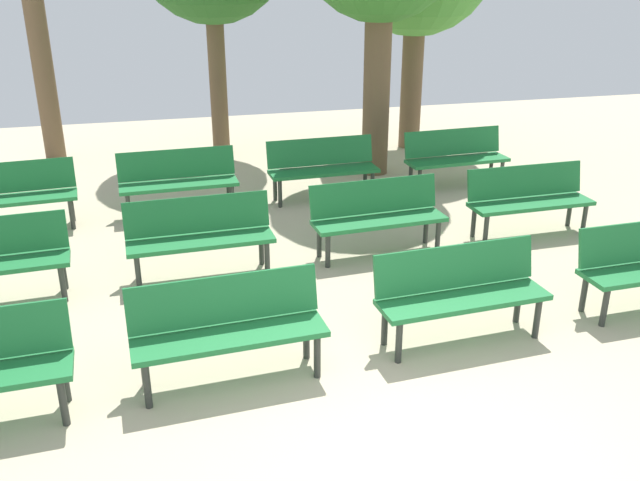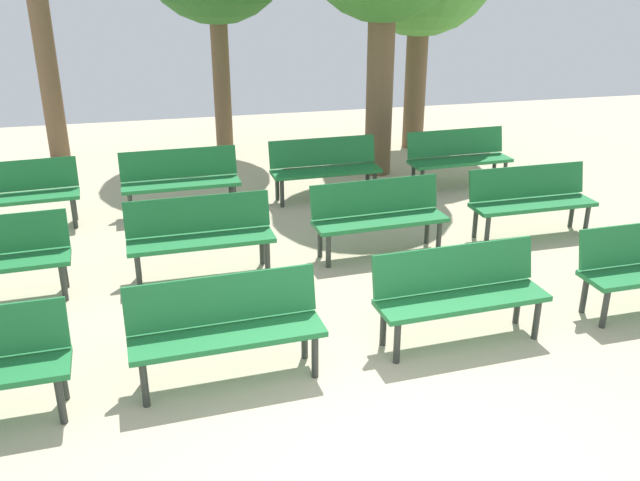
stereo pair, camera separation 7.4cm
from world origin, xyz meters
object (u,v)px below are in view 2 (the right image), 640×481
object	(u,v)px
bench_r0_c2	(459,289)
bench_r2_c2	(325,165)
bench_r1_c1	(200,232)
tree_1	(49,76)
bench_r1_c3	(531,197)
bench_r1_c2	(378,213)
bench_r2_c1	(180,178)
bench_r2_c0	(14,192)
bench_r2_c3	(458,155)
bench_r0_c1	(226,324)

from	to	relation	value
bench_r0_c2	bench_r2_c2	size ratio (longest dim) A/B	1.01
bench_r0_c2	bench_r1_c1	bearing A→B (deg)	134.25
tree_1	bench_r1_c3	bearing A→B (deg)	-40.78
bench_r1_c2	bench_r2_c1	world-z (taller)	same
bench_r0_c2	bench_r2_c0	distance (m)	5.96
bench_r2_c1	tree_1	xyz separation A→B (m)	(-1.95, 3.43, 0.94)
bench_r2_c0	tree_1	world-z (taller)	tree_1
bench_r1_c1	tree_1	size ratio (longest dim) A/B	0.56
bench_r2_c3	bench_r0_c1	bearing A→B (deg)	-135.63
bench_r1_c1	bench_r2_c3	bearing A→B (deg)	27.31
bench_r0_c2	bench_r2_c1	bearing A→B (deg)	115.66
bench_r1_c1	bench_r2_c3	size ratio (longest dim) A/B	1.00
bench_r1_c3	bench_r1_c1	bearing A→B (deg)	-178.37
bench_r1_c1	bench_r2_c3	xyz separation A→B (m)	(4.13, 2.28, 0.00)
bench_r1_c3	bench_r2_c1	size ratio (longest dim) A/B	1.00
bench_r0_c1	bench_r2_c2	world-z (taller)	same
bench_r0_c2	bench_r2_c3	size ratio (longest dim) A/B	1.00
bench_r1_c3	bench_r2_c3	bearing A→B (deg)	89.91
bench_r2_c0	tree_1	size ratio (longest dim) A/B	0.56
bench_r2_c1	bench_r2_c3	distance (m)	4.23
bench_r1_c2	bench_r1_c3	xyz separation A→B (m)	(2.06, 0.10, 0.00)
bench_r2_c1	tree_1	bearing A→B (deg)	117.97
bench_r2_c0	bench_r2_c2	xyz separation A→B (m)	(4.22, 0.23, 0.00)
bench_r0_c1	bench_r2_c3	world-z (taller)	same
bench_r2_c1	tree_1	size ratio (longest dim) A/B	0.56
bench_r0_c2	bench_r2_c0	world-z (taller)	same
bench_r1_c3	tree_1	size ratio (longest dim) A/B	0.56
bench_r2_c3	tree_1	distance (m)	7.06
bench_r1_c2	bench_r1_c3	distance (m)	2.07
bench_r0_c1	bench_r0_c2	distance (m)	2.15
bench_r0_c2	bench_r2_c2	xyz separation A→B (m)	(-0.18, 4.25, 0.00)
bench_r2_c1	bench_r2_c2	size ratio (longest dim) A/B	1.00
bench_r0_c1	bench_r2_c0	world-z (taller)	same
bench_r1_c3	tree_1	world-z (taller)	tree_1
bench_r1_c1	bench_r1_c3	size ratio (longest dim) A/B	1.00
bench_r2_c1	bench_r2_c2	world-z (taller)	same
bench_r1_c1	bench_r2_c2	size ratio (longest dim) A/B	1.00
bench_r0_c2	bench_r2_c3	bearing A→B (deg)	62.35
bench_r1_c1	bench_r2_c2	world-z (taller)	same
bench_r0_c1	bench_r0_c2	xyz separation A→B (m)	(2.15, 0.12, 0.00)
bench_r2_c3	bench_r2_c2	bearing A→B (deg)	178.24
bench_r1_c3	bench_r0_c2	bearing A→B (deg)	-133.25
bench_r0_c2	bench_r2_c0	size ratio (longest dim) A/B	1.00
bench_r0_c1	bench_r1_c3	world-z (taller)	same
bench_r0_c2	bench_r2_c1	world-z (taller)	same
bench_r1_c2	bench_r2_c0	distance (m)	4.74
bench_r2_c0	bench_r2_c3	world-z (taller)	same
bench_r2_c2	bench_r2_c3	xyz separation A→B (m)	(2.13, 0.03, 0.00)
bench_r2_c1	bench_r2_c3	size ratio (longest dim) A/B	1.00
bench_r0_c1	bench_r1_c1	xyz separation A→B (m)	(-0.03, 2.12, 0.00)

